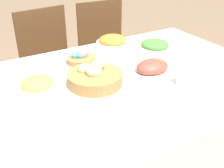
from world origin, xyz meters
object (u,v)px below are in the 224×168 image
Objects in this scene: bread_basket at (95,77)px; dinner_plate at (168,115)px; spoon at (200,103)px; ham_platter at (152,68)px; chair_far_right at (106,51)px; chair_far_center at (52,63)px; knife at (195,105)px; drinking_cup at (184,77)px; fork at (137,127)px; butter_dish at (90,110)px; carrot_bowl at (113,43)px; pineapple_bowl at (37,87)px; green_salad_bowl at (155,48)px; egg_basket at (81,58)px.

bread_basket is 1.05× the size of dinner_plate.
ham_platter is at bearing 90.24° from spoon.
chair_far_right and chair_far_center have the same top height.
knife is 2.11× the size of drinking_cup.
bread_basket reaches higher than fork.
butter_dish is at bearing 179.81° from drinking_cup.
carrot_bowl reaches higher than pineapple_bowl.
knife is (-0.03, -0.79, -0.04)m from carrot_bowl.
spoon is at bearing -107.80° from green_salad_bowl.
spoon is (-0.01, -0.37, -0.02)m from ham_platter.
spoon is at bearing 0.00° from dinner_plate.
fork is 0.35m from spoon.
butter_dish is (-0.19, -1.10, 0.25)m from chair_far_center.
carrot_bowl is at bearing 85.71° from knife.
carrot_bowl is 0.79m from knife.
spoon is at bearing -51.37° from bread_basket.
chair_far_center is at bearing 93.76° from dinner_plate.
butter_dish reaches higher than dinner_plate.
drinking_cup is (0.10, 0.18, 0.04)m from knife.
ham_platter is 3.76× the size of drinking_cup.
dinner_plate is (0.08, -0.70, -0.02)m from egg_basket.
chair_far_right reaches higher than bread_basket.
pineapple_bowl is (-0.34, -0.24, 0.01)m from egg_basket.
bread_basket reaches higher than butter_dish.
bread_basket is 1.38× the size of green_salad_bowl.
chair_far_center reaches higher than egg_basket.
spoon is 2.11× the size of drinking_cup.
carrot_bowl is at bearing 76.44° from dinner_plate.
chair_far_right is 1.33m from spoon.
green_salad_bowl is (0.51, 0.17, 0.00)m from bread_basket.
chair_far_center is 1.33m from knife.
chair_far_center reaches higher than ham_platter.
fork is 1.00× the size of knife.
chair_far_right is 1.43m from fork.
ham_platter is 0.27m from green_salad_bowl.
pineapple_bowl is at bearing 172.47° from ham_platter.
green_salad_bowl is (0.17, 0.20, 0.02)m from ham_platter.
egg_basket is at bearing 123.51° from drinking_cup.
carrot_bowl is 0.77m from butter_dish.
bread_basket reaches higher than green_salad_bowl.
fork is (-0.16, 0.00, -0.00)m from dinner_plate.
butter_dish is (-0.28, 0.18, 0.01)m from dinner_plate.
butter_dish is (-0.19, -0.51, -0.01)m from egg_basket.
bread_basket is at bearing 108.67° from dinner_plate.
chair_far_right is 3.06× the size of ham_platter.
ham_platter is 0.42m from carrot_bowl.
fork is at bearing 177.95° from knife.
bread_basket reaches higher than dinner_plate.
pineapple_bowl is at bearing 139.78° from knife.
egg_basket is 0.42m from pineapple_bowl.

